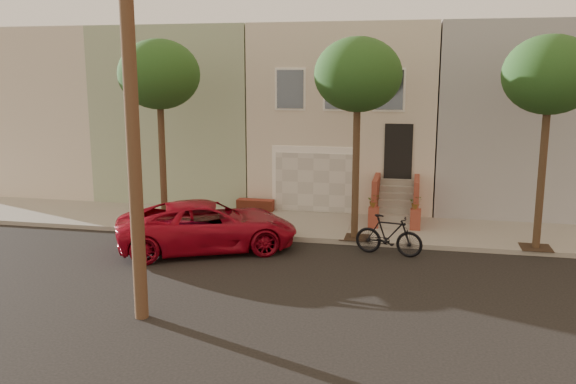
# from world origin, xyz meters

# --- Properties ---
(ground) EXTENTS (90.00, 90.00, 0.00)m
(ground) POSITION_xyz_m (0.00, 0.00, 0.00)
(ground) COLOR black
(ground) RESTS_ON ground
(sidewalk) EXTENTS (40.00, 3.70, 0.15)m
(sidewalk) POSITION_xyz_m (0.00, 5.35, 0.07)
(sidewalk) COLOR gray
(sidewalk) RESTS_ON ground
(house_row) EXTENTS (33.10, 11.70, 7.00)m
(house_row) POSITION_xyz_m (0.00, 11.19, 3.64)
(house_row) COLOR beige
(house_row) RESTS_ON sidewalk
(tree_left) EXTENTS (2.70, 2.57, 6.30)m
(tree_left) POSITION_xyz_m (-5.50, 3.90, 5.26)
(tree_left) COLOR #2D2116
(tree_left) RESTS_ON sidewalk
(tree_mid) EXTENTS (2.70, 2.57, 6.30)m
(tree_mid) POSITION_xyz_m (1.00, 3.90, 5.26)
(tree_mid) COLOR #2D2116
(tree_mid) RESTS_ON sidewalk
(tree_right) EXTENTS (2.70, 2.57, 6.30)m
(tree_right) POSITION_xyz_m (6.50, 3.90, 5.26)
(tree_right) COLOR #2D2116
(tree_right) RESTS_ON sidewalk
(pickup_truck) EXTENTS (5.99, 4.56, 1.51)m
(pickup_truck) POSITION_xyz_m (-3.31, 2.11, 0.76)
(pickup_truck) COLOR maroon
(pickup_truck) RESTS_ON ground
(motorcycle) EXTENTS (2.10, 0.95, 1.22)m
(motorcycle) POSITION_xyz_m (2.14, 2.70, 0.61)
(motorcycle) COLOR black
(motorcycle) RESTS_ON ground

